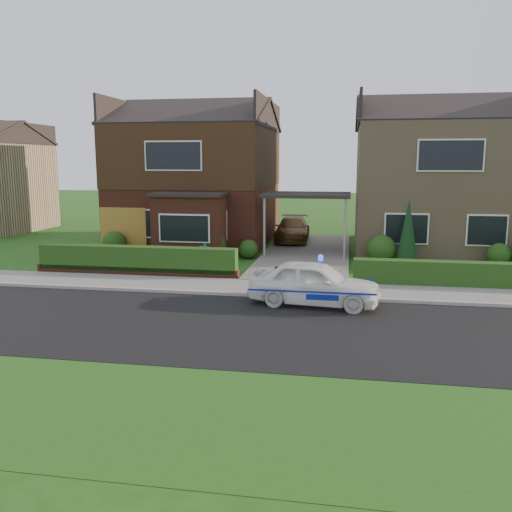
# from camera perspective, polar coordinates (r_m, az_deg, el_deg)

# --- Properties ---
(ground) EXTENTS (120.00, 120.00, 0.00)m
(ground) POSITION_cam_1_polar(r_m,az_deg,el_deg) (13.87, 1.69, -7.58)
(ground) COLOR #1E4C14
(ground) RESTS_ON ground
(road) EXTENTS (60.00, 6.00, 0.02)m
(road) POSITION_cam_1_polar(r_m,az_deg,el_deg) (13.87, 1.69, -7.58)
(road) COLOR black
(road) RESTS_ON ground
(kerb) EXTENTS (60.00, 0.16, 0.12)m
(kerb) POSITION_cam_1_polar(r_m,az_deg,el_deg) (16.77, 3.16, -4.27)
(kerb) COLOR #9E9993
(kerb) RESTS_ON ground
(sidewalk) EXTENTS (60.00, 2.00, 0.10)m
(sidewalk) POSITION_cam_1_polar(r_m,az_deg,el_deg) (17.78, 3.55, -3.48)
(sidewalk) COLOR slate
(sidewalk) RESTS_ON ground
(grass_verge) EXTENTS (60.00, 4.00, 0.01)m
(grass_verge) POSITION_cam_1_polar(r_m,az_deg,el_deg) (9.30, -2.85, -16.78)
(grass_verge) COLOR #1E4C14
(grass_verge) RESTS_ON ground
(driveway) EXTENTS (3.80, 12.00, 0.12)m
(driveway) POSITION_cam_1_polar(r_m,az_deg,el_deg) (24.52, 5.31, 0.26)
(driveway) COLOR #666059
(driveway) RESTS_ON ground
(house_left) EXTENTS (7.50, 9.53, 7.25)m
(house_left) POSITION_cam_1_polar(r_m,az_deg,el_deg) (28.06, -6.09, 9.17)
(house_left) COLOR brown
(house_left) RESTS_ON ground
(house_right) EXTENTS (7.50, 8.06, 7.25)m
(house_right) POSITION_cam_1_polar(r_m,az_deg,el_deg) (27.38, 18.27, 8.40)
(house_right) COLOR #9D8160
(house_right) RESTS_ON ground
(carport_link) EXTENTS (3.80, 3.00, 2.77)m
(carport_link) POSITION_cam_1_polar(r_m,az_deg,el_deg) (24.17, 5.40, 6.32)
(carport_link) COLOR black
(carport_link) RESTS_ON ground
(garage_door) EXTENTS (2.20, 0.10, 2.10)m
(garage_door) POSITION_cam_1_polar(r_m,az_deg,el_deg) (25.36, -13.78, 2.60)
(garage_door) COLOR olive
(garage_door) RESTS_ON ground
(dwarf_wall) EXTENTS (7.70, 0.25, 0.36)m
(dwarf_wall) POSITION_cam_1_polar(r_m,az_deg,el_deg) (20.32, -12.55, -1.62)
(dwarf_wall) COLOR brown
(dwarf_wall) RESTS_ON ground
(hedge_left) EXTENTS (7.50, 0.55, 0.90)m
(hedge_left) POSITION_cam_1_polar(r_m,az_deg,el_deg) (20.49, -12.37, -2.03)
(hedge_left) COLOR #173A12
(hedge_left) RESTS_ON ground
(hedge_right) EXTENTS (7.50, 0.55, 0.80)m
(hedge_right) POSITION_cam_1_polar(r_m,az_deg,el_deg) (19.33, 21.36, -3.22)
(hedge_right) COLOR #173A12
(hedge_right) RESTS_ON ground
(shrub_left_far) EXTENTS (1.08, 1.08, 1.08)m
(shrub_left_far) POSITION_cam_1_polar(r_m,az_deg,el_deg) (25.12, -14.67, 1.32)
(shrub_left_far) COLOR #173A12
(shrub_left_far) RESTS_ON ground
(shrub_left_mid) EXTENTS (1.32, 1.32, 1.32)m
(shrub_left_mid) POSITION_cam_1_polar(r_m,az_deg,el_deg) (23.41, -4.80, 1.30)
(shrub_left_mid) COLOR #173A12
(shrub_left_mid) RESTS_ON ground
(shrub_left_near) EXTENTS (0.84, 0.84, 0.84)m
(shrub_left_near) POSITION_cam_1_polar(r_m,az_deg,el_deg) (23.40, -0.82, 0.73)
(shrub_left_near) COLOR #173A12
(shrub_left_near) RESTS_ON ground
(shrub_right_near) EXTENTS (1.20, 1.20, 1.20)m
(shrub_right_near) POSITION_cam_1_polar(r_m,az_deg,el_deg) (22.82, 13.05, 0.69)
(shrub_right_near) COLOR #173A12
(shrub_right_near) RESTS_ON ground
(shrub_right_mid) EXTENTS (0.96, 0.96, 0.96)m
(shrub_right_mid) POSITION_cam_1_polar(r_m,az_deg,el_deg) (23.66, 24.21, 0.10)
(shrub_right_mid) COLOR #173A12
(shrub_right_mid) RESTS_ON ground
(conifer_a) EXTENTS (0.90, 0.90, 2.60)m
(conifer_a) POSITION_cam_1_polar(r_m,az_deg,el_deg) (22.61, 15.68, 2.29)
(conifer_a) COLOR black
(conifer_a) RESTS_ON ground
(police_car) EXTENTS (3.51, 3.99, 1.47)m
(police_car) POSITION_cam_1_polar(r_m,az_deg,el_deg) (15.92, 6.15, -2.89)
(police_car) COLOR white
(police_car) RESTS_ON ground
(driveway_car) EXTENTS (1.83, 4.18, 1.20)m
(driveway_car) POSITION_cam_1_polar(r_m,az_deg,el_deg) (27.96, 3.86, 2.85)
(driveway_car) COLOR brown
(driveway_car) RESTS_ON driveway
(potted_plant_a) EXTENTS (0.46, 0.33, 0.84)m
(potted_plant_a) POSITION_cam_1_polar(r_m,az_deg,el_deg) (22.15, -5.47, 0.16)
(potted_plant_a) COLOR gray
(potted_plant_a) RESTS_ON ground
(potted_plant_b) EXTENTS (0.48, 0.43, 0.73)m
(potted_plant_b) POSITION_cam_1_polar(r_m,az_deg,el_deg) (20.46, -7.31, -0.85)
(potted_plant_b) COLOR gray
(potted_plant_b) RESTS_ON ground
(potted_plant_c) EXTENTS (0.65, 0.65, 0.85)m
(potted_plant_c) POSITION_cam_1_polar(r_m,az_deg,el_deg) (20.00, -3.76, -0.87)
(potted_plant_c) COLOR gray
(potted_plant_c) RESTS_ON ground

